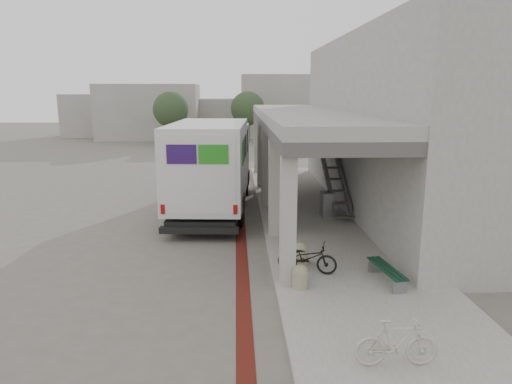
{
  "coord_description": "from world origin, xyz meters",
  "views": [
    {
      "loc": [
        0.87,
        -14.05,
        4.79
      ],
      "look_at": [
        1.5,
        0.37,
        1.6
      ],
      "focal_mm": 32.0,
      "sensor_mm": 36.0,
      "label": 1
    }
  ],
  "objects_px": {
    "bicycle_cream": "(397,343)",
    "bench": "(387,272)",
    "utility_cabinet": "(327,204)",
    "bicycle_black": "(307,258)",
    "fedex_truck": "(212,164)"
  },
  "relations": [
    {
      "from": "bench",
      "to": "bicycle_cream",
      "type": "relative_size",
      "value": 1.13
    },
    {
      "from": "bicycle_black",
      "to": "utility_cabinet",
      "type": "bearing_deg",
      "value": 0.23
    },
    {
      "from": "fedex_truck",
      "to": "bench",
      "type": "relative_size",
      "value": 5.23
    },
    {
      "from": "fedex_truck",
      "to": "utility_cabinet",
      "type": "distance_m",
      "value": 4.87
    },
    {
      "from": "bench",
      "to": "bicycle_black",
      "type": "height_order",
      "value": "bicycle_black"
    },
    {
      "from": "utility_cabinet",
      "to": "bicycle_cream",
      "type": "bearing_deg",
      "value": -98.29
    },
    {
      "from": "fedex_truck",
      "to": "bicycle_black",
      "type": "relative_size",
      "value": 5.55
    },
    {
      "from": "bench",
      "to": "bicycle_black",
      "type": "relative_size",
      "value": 1.06
    },
    {
      "from": "bicycle_cream",
      "to": "fedex_truck",
      "type": "bearing_deg",
      "value": 18.81
    },
    {
      "from": "fedex_truck",
      "to": "bicycle_cream",
      "type": "height_order",
      "value": "fedex_truck"
    },
    {
      "from": "bicycle_black",
      "to": "bicycle_cream",
      "type": "distance_m",
      "value": 4.33
    },
    {
      "from": "utility_cabinet",
      "to": "bicycle_black",
      "type": "relative_size",
      "value": 0.6
    },
    {
      "from": "fedex_truck",
      "to": "utility_cabinet",
      "type": "height_order",
      "value": "fedex_truck"
    },
    {
      "from": "bicycle_cream",
      "to": "bench",
      "type": "bearing_deg",
      "value": -15.02
    },
    {
      "from": "utility_cabinet",
      "to": "bicycle_black",
      "type": "xyz_separation_m",
      "value": [
        -1.6,
        -5.47,
        -0.06
      ]
    }
  ]
}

